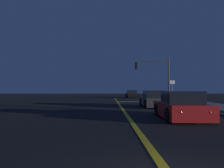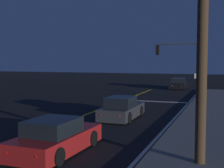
# 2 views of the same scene
# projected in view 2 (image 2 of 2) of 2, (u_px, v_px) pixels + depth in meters

# --- Properties ---
(sidewalk_right) EXTENTS (3.20, 46.48, 0.15)m
(sidewalk_right) POSITION_uv_depth(u_px,v_px,m) (201.00, 134.00, 14.86)
(sidewalk_right) COLOR slate
(sidewalk_right) RESTS_ON ground
(lane_line_center) EXTENTS (0.20, 43.90, 0.01)m
(lane_line_center) POSITION_uv_depth(u_px,v_px,m) (60.00, 125.00, 17.41)
(lane_line_center) COLOR gold
(lane_line_center) RESTS_ON ground
(lane_line_edge_right) EXTENTS (0.16, 43.90, 0.01)m
(lane_line_edge_right) POSITION_uv_depth(u_px,v_px,m) (162.00, 132.00, 15.50)
(lane_line_edge_right) COLOR silver
(lane_line_edge_right) RESTS_ON ground
(stop_bar) EXTENTS (5.87, 0.50, 0.01)m
(stop_bar) POSITION_uv_depth(u_px,v_px,m) (156.00, 101.00, 27.11)
(stop_bar) COLOR silver
(stop_bar) RESTS_ON ground
(car_parked_curb_red) EXTENTS (2.05, 4.43, 1.34)m
(car_parked_curb_red) POSITION_uv_depth(u_px,v_px,m) (56.00, 138.00, 12.07)
(car_parked_curb_red) COLOR maroon
(car_parked_curb_red) RESTS_ON ground
(car_following_oncoming_black) EXTENTS (2.00, 4.44, 1.34)m
(car_following_oncoming_black) POSITION_uv_depth(u_px,v_px,m) (178.00, 84.00, 39.03)
(car_following_oncoming_black) COLOR black
(car_following_oncoming_black) RESTS_ON ground
(car_far_approaching_charcoal) EXTENTS (1.84, 4.23, 1.34)m
(car_far_approaching_charcoal) POSITION_uv_depth(u_px,v_px,m) (122.00, 109.00, 19.17)
(car_far_approaching_charcoal) COLOR #2D2D33
(car_far_approaching_charcoal) RESTS_ON ground
(traffic_signal_near_right) EXTENTS (4.40, 0.28, 5.40)m
(traffic_signal_near_right) POSITION_uv_depth(u_px,v_px,m) (186.00, 59.00, 28.28)
(traffic_signal_near_right) COLOR #38383D
(traffic_signal_near_right) RESTS_ON ground
(utility_pole_right) EXTENTS (1.72, 0.35, 9.77)m
(utility_pole_right) POSITION_uv_depth(u_px,v_px,m) (203.00, 13.00, 10.12)
(utility_pole_right) COLOR #42301E
(utility_pole_right) RESTS_ON ground
(street_sign_corner) EXTENTS (0.56, 0.06, 2.52)m
(street_sign_corner) POSITION_uv_depth(u_px,v_px,m) (198.00, 83.00, 25.34)
(street_sign_corner) COLOR slate
(street_sign_corner) RESTS_ON ground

